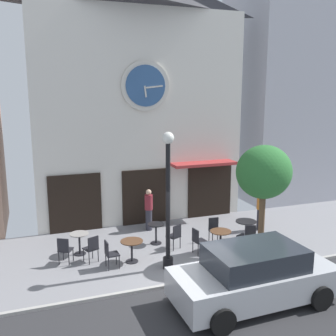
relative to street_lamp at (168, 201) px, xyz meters
The scene contains 21 objects.
ground_plane 2.66m from the street_lamp, 67.19° to the right, with size 29.52×11.45×0.13m.
clock_building 6.42m from the street_lamp, 83.98° to the left, with size 8.71×3.58×10.55m.
neighbor_building_right 11.93m from the street_lamp, 37.15° to the left, with size 5.04×4.40×14.25m.
street_lamp is the anchor object (origin of this frame).
street_tree 3.25m from the street_lamp, ahead, with size 1.82×1.64×3.80m.
cafe_table_near_door 3.61m from the street_lamp, 140.69° to the left, with size 0.64×0.64×0.75m.
cafe_table_center_right 2.09m from the street_lamp, 138.18° to the left, with size 0.73×0.73×0.72m.
cafe_table_rightmost 2.67m from the street_lamp, 82.67° to the left, with size 0.60×0.60×0.75m.
cafe_table_center_left 2.82m from the street_lamp, 17.38° to the left, with size 0.73×0.73×0.72m.
cafe_table_near_curb 4.07m from the street_lamp, 19.51° to the left, with size 0.77×0.77×0.74m.
cafe_chair_facing_street 2.46m from the street_lamp, 159.69° to the left, with size 0.43×0.43×0.90m.
cafe_chair_outer 3.71m from the street_lamp, 155.01° to the left, with size 0.54×0.54×0.90m.
cafe_chair_corner 2.26m from the street_lamp, 61.20° to the left, with size 0.53×0.53×0.90m.
cafe_chair_under_awning 3.00m from the street_lamp, 150.38° to the left, with size 0.53×0.53×0.90m.
cafe_chair_right_end 3.64m from the street_lamp, ahead, with size 0.49×0.49×0.90m.
cafe_chair_facing_wall 2.90m from the street_lamp, ahead, with size 0.53×0.53×0.90m.
cafe_chair_curbside 2.23m from the street_lamp, 28.01° to the left, with size 0.46×0.46×0.90m.
cafe_chair_near_lamp 3.22m from the street_lamp, 32.40° to the left, with size 0.43×0.43×0.90m.
pedestrian_orange 5.24m from the street_lamp, 23.75° to the left, with size 0.42×0.42×1.67m.
pedestrian_maroon 3.75m from the street_lamp, 83.05° to the left, with size 0.45×0.45×1.67m.
parked_car_silver 3.31m from the street_lamp, 61.02° to the right, with size 4.35×2.11×1.55m.
Camera 1 is at (-4.33, -9.49, 5.48)m, focal length 41.25 mm.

